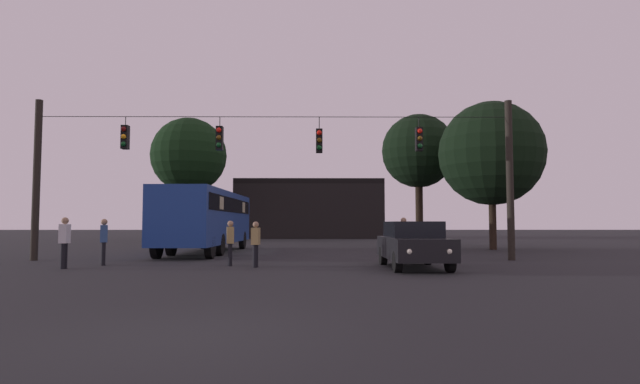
% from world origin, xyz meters
% --- Properties ---
extents(ground_plane, '(168.00, 168.00, 0.00)m').
position_xyz_m(ground_plane, '(0.00, 24.50, 0.00)').
color(ground_plane, black).
rests_on(ground_plane, ground).
extents(overhead_signal_span, '(19.17, 0.44, 6.41)m').
position_xyz_m(overhead_signal_span, '(-0.04, 13.50, 3.70)').
color(overhead_signal_span, black).
rests_on(overhead_signal_span, ground).
extents(city_bus, '(2.72, 11.04, 3.00)m').
position_xyz_m(city_bus, '(-3.74, 18.61, 1.87)').
color(city_bus, navy).
rests_on(city_bus, ground).
extents(car_near_right, '(1.87, 4.37, 1.52)m').
position_xyz_m(car_near_right, '(4.87, 10.04, 0.80)').
color(car_near_right, black).
rests_on(car_near_right, ground).
extents(pedestrian_crossing_left, '(0.31, 0.40, 1.55)m').
position_xyz_m(pedestrian_crossing_left, '(-1.28, 10.93, 0.87)').
color(pedestrian_crossing_left, black).
rests_on(pedestrian_crossing_left, ground).
extents(pedestrian_crossing_center, '(0.26, 0.37, 1.66)m').
position_xyz_m(pedestrian_crossing_center, '(-6.45, 9.87, 0.94)').
color(pedestrian_crossing_center, black).
rests_on(pedestrian_crossing_center, ground).
extents(pedestrian_crossing_right, '(0.28, 0.38, 1.52)m').
position_xyz_m(pedestrian_crossing_right, '(-0.33, 10.36, 0.85)').
color(pedestrian_crossing_right, black).
rests_on(pedestrian_crossing_right, ground).
extents(pedestrian_near_bus, '(0.36, 0.42, 1.62)m').
position_xyz_m(pedestrian_near_bus, '(-5.73, 11.18, 0.91)').
color(pedestrian_near_bus, black).
rests_on(pedestrian_near_bus, ground).
extents(pedestrian_trailing, '(0.29, 0.39, 1.69)m').
position_xyz_m(pedestrian_trailing, '(5.11, 13.22, 0.96)').
color(pedestrian_trailing, black).
rests_on(pedestrian_trailing, ground).
extents(corner_building, '(14.33, 10.89, 5.73)m').
position_xyz_m(corner_building, '(0.98, 46.33, 2.87)').
color(corner_building, black).
rests_on(corner_building, ground).
extents(tree_left_silhouette, '(5.84, 5.84, 8.31)m').
position_xyz_m(tree_left_silhouette, '(11.54, 21.56, 5.38)').
color(tree_left_silhouette, black).
rests_on(tree_left_silhouette, ground).
extents(tree_behind_building, '(6.22, 6.22, 10.23)m').
position_xyz_m(tree_behind_building, '(-8.92, 35.15, 7.11)').
color(tree_behind_building, '#2D2116').
rests_on(tree_behind_building, ground).
extents(tree_right_far, '(4.89, 4.89, 8.73)m').
position_xyz_m(tree_right_far, '(8.51, 26.78, 6.25)').
color(tree_right_far, black).
rests_on(tree_right_far, ground).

